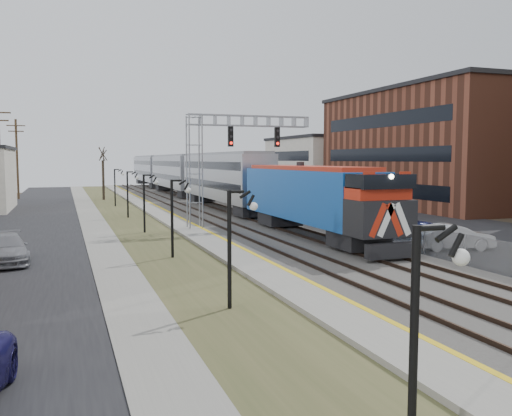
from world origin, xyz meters
name	(u,v)px	position (x,y,z in m)	size (l,w,h in m)	color
ground	(510,388)	(0.00, 0.00, 0.00)	(160.00, 160.00, 0.00)	#473D2D
street_west	(31,226)	(-11.50, 35.00, 0.02)	(7.00, 120.00, 0.04)	black
sidewalk	(93,223)	(-7.00, 35.00, 0.04)	(2.00, 120.00, 0.08)	gray
grass_median	(132,222)	(-4.00, 35.00, 0.03)	(4.00, 120.00, 0.06)	#424726
platform	(170,219)	(-1.00, 35.00, 0.12)	(2.00, 120.00, 0.24)	gray
ballast_bed	(228,217)	(4.00, 35.00, 0.10)	(8.00, 120.00, 0.20)	#595651
parking_lot	(352,213)	(16.00, 35.00, 0.02)	(16.00, 120.00, 0.04)	black
platform_edge	(180,217)	(-0.12, 35.00, 0.24)	(0.24, 120.00, 0.01)	gold
track_near	(205,216)	(2.00, 35.00, 0.28)	(1.58, 120.00, 0.15)	#2D2119
track_far	(245,215)	(5.50, 35.00, 0.28)	(1.58, 120.00, 0.15)	#2D2119
train	(188,176)	(5.50, 57.16, 2.92)	(3.00, 85.85, 5.33)	#144DA5
signal_gantry	(218,151)	(1.22, 27.99, 5.59)	(9.00, 1.07, 8.15)	gray
lampposts	(171,219)	(-4.00, 18.29, 2.00)	(0.14, 62.14, 4.00)	black
fence	(274,208)	(8.20, 35.00, 0.80)	(0.04, 120.00, 1.60)	gray
buildings_east	(506,145)	(30.00, 31.18, 6.31)	(16.00, 76.00, 15.00)	#A19981
bare_trees	(17,188)	(-12.66, 38.91, 2.70)	(12.30, 42.30, 5.95)	#382D23
car_lot_b	(454,238)	(11.07, 15.24, 0.71)	(1.50, 4.30, 1.42)	silver
car_lot_d	(401,226)	(11.33, 20.50, 0.75)	(2.11, 5.19, 1.51)	navy
car_lot_e	(387,223)	(11.60, 22.57, 0.66)	(1.55, 3.86, 1.32)	gray
car_lot_f	(349,211)	(13.57, 31.24, 0.67)	(1.41, 4.04, 1.33)	#0C3E1B
car_street_b	(6,250)	(-11.81, 19.33, 0.69)	(1.92, 4.72, 1.37)	gray
car_lot_g	(278,200)	(12.22, 44.01, 0.73)	(2.43, 5.26, 1.46)	slate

